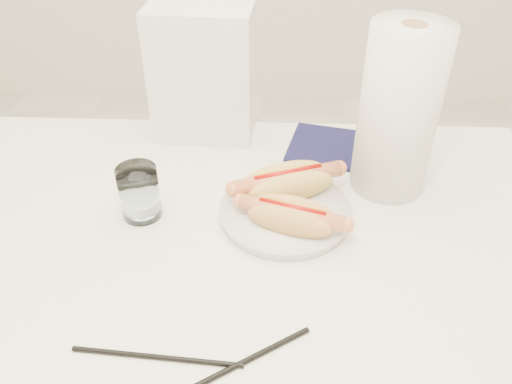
{
  "coord_description": "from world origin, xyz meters",
  "views": [
    {
      "loc": [
        0.08,
        -0.64,
        1.34
      ],
      "look_at": [
        0.05,
        0.05,
        0.82
      ],
      "focal_mm": 36.8,
      "sensor_mm": 36.0,
      "label": 1
    }
  ],
  "objects_px": {
    "paper_towel_roll": "(399,112)",
    "plate": "(285,214)",
    "table": "(227,266)",
    "water_glass": "(139,192)",
    "hotdog_left": "(288,182)",
    "napkin_box": "(203,75)",
    "hotdog_right": "(292,216)"
  },
  "relations": [
    {
      "from": "plate",
      "to": "hotdog_left",
      "type": "relative_size",
      "value": 1.13
    },
    {
      "from": "plate",
      "to": "hotdog_left",
      "type": "height_order",
      "value": "hotdog_left"
    },
    {
      "from": "plate",
      "to": "water_glass",
      "type": "relative_size",
      "value": 2.3
    },
    {
      "from": "paper_towel_roll",
      "to": "plate",
      "type": "bearing_deg",
      "value": -150.21
    },
    {
      "from": "paper_towel_roll",
      "to": "water_glass",
      "type": "bearing_deg",
      "value": -165.92
    },
    {
      "from": "plate",
      "to": "napkin_box",
      "type": "bearing_deg",
      "value": 121.36
    },
    {
      "from": "table",
      "to": "paper_towel_roll",
      "type": "height_order",
      "value": "paper_towel_roll"
    },
    {
      "from": "hotdog_left",
      "to": "hotdog_right",
      "type": "bearing_deg",
      "value": -106.83
    },
    {
      "from": "plate",
      "to": "paper_towel_roll",
      "type": "relative_size",
      "value": 0.72
    },
    {
      "from": "plate",
      "to": "paper_towel_roll",
      "type": "height_order",
      "value": "paper_towel_roll"
    },
    {
      "from": "table",
      "to": "hotdog_left",
      "type": "relative_size",
      "value": 6.1
    },
    {
      "from": "table",
      "to": "plate",
      "type": "height_order",
      "value": "plate"
    },
    {
      "from": "table",
      "to": "paper_towel_roll",
      "type": "relative_size",
      "value": 3.89
    },
    {
      "from": "hotdog_right",
      "to": "water_glass",
      "type": "bearing_deg",
      "value": -171.66
    },
    {
      "from": "water_glass",
      "to": "paper_towel_roll",
      "type": "relative_size",
      "value": 0.31
    },
    {
      "from": "water_glass",
      "to": "napkin_box",
      "type": "bearing_deg",
      "value": 74.43
    },
    {
      "from": "paper_towel_roll",
      "to": "hotdog_left",
      "type": "bearing_deg",
      "value": -161.04
    },
    {
      "from": "plate",
      "to": "water_glass",
      "type": "xyz_separation_m",
      "value": [
        -0.25,
        -0.0,
        0.04
      ]
    },
    {
      "from": "water_glass",
      "to": "table",
      "type": "bearing_deg",
      "value": -22.55
    },
    {
      "from": "table",
      "to": "napkin_box",
      "type": "bearing_deg",
      "value": 102.13
    },
    {
      "from": "table",
      "to": "napkin_box",
      "type": "relative_size",
      "value": 4.36
    },
    {
      "from": "table",
      "to": "water_glass",
      "type": "height_order",
      "value": "water_glass"
    },
    {
      "from": "plate",
      "to": "hotdog_right",
      "type": "xyz_separation_m",
      "value": [
        0.01,
        -0.05,
        0.03
      ]
    },
    {
      "from": "plate",
      "to": "water_glass",
      "type": "height_order",
      "value": "water_glass"
    },
    {
      "from": "table",
      "to": "hotdog_right",
      "type": "xyz_separation_m",
      "value": [
        0.11,
        0.02,
        0.1
      ]
    },
    {
      "from": "hotdog_left",
      "to": "paper_towel_roll",
      "type": "bearing_deg",
      "value": -2.17
    },
    {
      "from": "table",
      "to": "water_glass",
      "type": "relative_size",
      "value": 12.43
    },
    {
      "from": "napkin_box",
      "to": "plate",
      "type": "bearing_deg",
      "value": -54.83
    },
    {
      "from": "table",
      "to": "napkin_box",
      "type": "height_order",
      "value": "napkin_box"
    },
    {
      "from": "hotdog_left",
      "to": "paper_towel_roll",
      "type": "height_order",
      "value": "paper_towel_roll"
    },
    {
      "from": "water_glass",
      "to": "paper_towel_roll",
      "type": "bearing_deg",
      "value": 14.08
    },
    {
      "from": "napkin_box",
      "to": "paper_towel_roll",
      "type": "distance_m",
      "value": 0.4
    }
  ]
}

